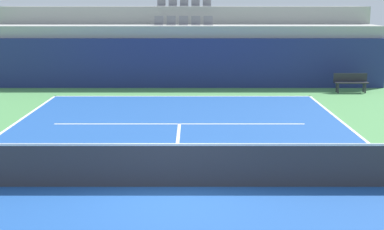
# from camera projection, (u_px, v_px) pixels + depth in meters

# --- Properties ---
(ground_plane) EXTENTS (80.00, 80.00, 0.00)m
(ground_plane) POSITION_uv_depth(u_px,v_px,m) (172.00, 187.00, 12.20)
(ground_plane) COLOR #4C8C4C
(court_surface) EXTENTS (11.00, 24.00, 0.01)m
(court_surface) POSITION_uv_depth(u_px,v_px,m) (172.00, 187.00, 12.20)
(court_surface) COLOR #1E4C99
(court_surface) RESTS_ON ground_plane
(baseline_far) EXTENTS (11.00, 0.10, 0.00)m
(baseline_far) POSITION_uv_depth(u_px,v_px,m) (182.00, 96.00, 23.91)
(baseline_far) COLOR white
(baseline_far) RESTS_ON court_surface
(service_line_far) EXTENTS (8.26, 0.10, 0.00)m
(service_line_far) POSITION_uv_depth(u_px,v_px,m) (179.00, 124.00, 18.47)
(service_line_far) COLOR white
(service_line_far) RESTS_ON court_surface
(centre_service_line) EXTENTS (0.10, 6.40, 0.00)m
(centre_service_line) POSITION_uv_depth(u_px,v_px,m) (176.00, 149.00, 15.34)
(centre_service_line) COLOR white
(centre_service_line) RESTS_ON court_surface
(back_wall) EXTENTS (18.84, 0.30, 2.30)m
(back_wall) POSITION_uv_depth(u_px,v_px,m) (183.00, 63.00, 26.19)
(back_wall) COLOR navy
(back_wall) RESTS_ON ground_plane
(stands_tier_lower) EXTENTS (18.84, 2.40, 2.86)m
(stands_tier_lower) POSITION_uv_depth(u_px,v_px,m) (183.00, 55.00, 27.46)
(stands_tier_lower) COLOR #9E9E99
(stands_tier_lower) RESTS_ON ground_plane
(stands_tier_upper) EXTENTS (18.84, 2.40, 3.74)m
(stands_tier_upper) POSITION_uv_depth(u_px,v_px,m) (184.00, 42.00, 29.73)
(stands_tier_upper) COLOR #9E9E99
(stands_tier_upper) RESTS_ON ground_plane
(seating_row_lower) EXTENTS (2.84, 0.44, 0.44)m
(seating_row_lower) POSITION_uv_depth(u_px,v_px,m) (183.00, 22.00, 27.25)
(seating_row_lower) COLOR slate
(seating_row_lower) RESTS_ON stands_tier_lower
(seating_row_upper) EXTENTS (2.84, 0.44, 0.44)m
(seating_row_upper) POSITION_uv_depth(u_px,v_px,m) (184.00, 4.00, 29.43)
(seating_row_upper) COLOR slate
(seating_row_upper) RESTS_ON stands_tier_upper
(tennis_net) EXTENTS (11.08, 0.08, 1.07)m
(tennis_net) POSITION_uv_depth(u_px,v_px,m) (172.00, 165.00, 12.10)
(tennis_net) COLOR black
(tennis_net) RESTS_ON court_surface
(player_bench) EXTENTS (1.50, 0.40, 0.85)m
(player_bench) POSITION_uv_depth(u_px,v_px,m) (350.00, 81.00, 24.88)
(player_bench) COLOR #232328
(player_bench) RESTS_ON ground_plane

